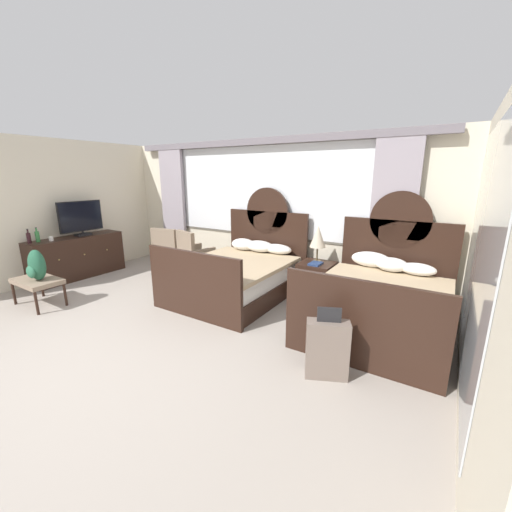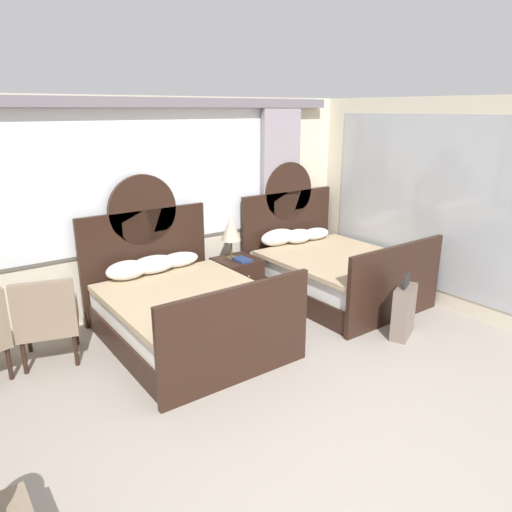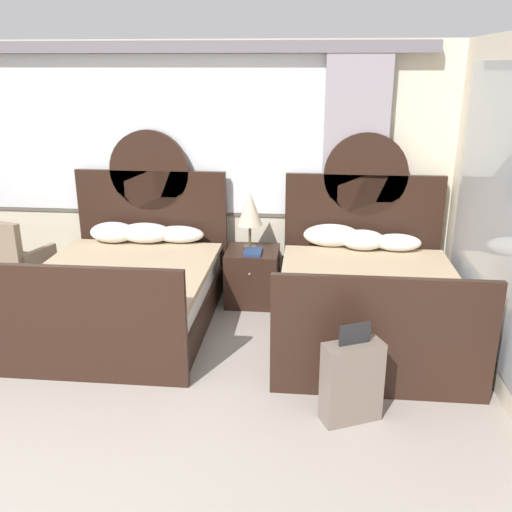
% 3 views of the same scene
% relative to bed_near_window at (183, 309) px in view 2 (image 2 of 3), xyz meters
% --- Properties ---
extents(ground_plane, '(24.00, 24.00, 0.00)m').
position_rel_bed_near_window_xyz_m(ground_plane, '(-0.16, -2.61, -0.37)').
color(ground_plane, '#9E9389').
extents(wall_back_window, '(6.83, 0.22, 2.70)m').
position_rel_bed_near_window_xyz_m(wall_back_window, '(-0.16, 1.11, 1.07)').
color(wall_back_window, beige).
rests_on(wall_back_window, ground_plane).
extents(wall_right_mirror, '(0.08, 4.32, 2.70)m').
position_rel_bed_near_window_xyz_m(wall_right_mirror, '(3.29, -1.02, 0.98)').
color(wall_right_mirror, beige).
rests_on(wall_right_mirror, ground_plane).
extents(bed_near_window, '(1.68, 2.14, 1.79)m').
position_rel_bed_near_window_xyz_m(bed_near_window, '(0.00, 0.00, 0.00)').
color(bed_near_window, black).
rests_on(bed_near_window, ground_plane).
extents(bed_near_mirror, '(1.68, 2.14, 1.79)m').
position_rel_bed_near_window_xyz_m(bed_near_mirror, '(2.33, -0.00, -0.00)').
color(bed_near_mirror, black).
rests_on(bed_near_mirror, ground_plane).
extents(nightstand_between_beds, '(0.55, 0.58, 0.59)m').
position_rel_bed_near_window_xyz_m(nightstand_between_beds, '(1.17, 0.65, -0.08)').
color(nightstand_between_beds, black).
rests_on(nightstand_between_beds, ground_plane).
extents(table_lamp_on_nightstand, '(0.27, 0.27, 0.62)m').
position_rel_bed_near_window_xyz_m(table_lamp_on_nightstand, '(1.13, 0.72, 0.64)').
color(table_lamp_on_nightstand, brown).
rests_on(table_lamp_on_nightstand, nightstand_between_beds).
extents(book_on_nightstand, '(0.18, 0.26, 0.03)m').
position_rel_bed_near_window_xyz_m(book_on_nightstand, '(1.18, 0.54, 0.23)').
color(book_on_nightstand, navy).
rests_on(book_on_nightstand, nightstand_between_beds).
extents(armchair_by_window_left, '(0.73, 0.73, 0.95)m').
position_rel_bed_near_window_xyz_m(armchair_by_window_left, '(-1.36, 0.36, 0.14)').
color(armchair_by_window_left, '#84705B').
rests_on(armchair_by_window_left, ground_plane).
extents(suitcase_on_floor, '(0.46, 0.34, 0.76)m').
position_rel_bed_near_window_xyz_m(suitcase_on_floor, '(2.10, -1.42, -0.06)').
color(suitcase_on_floor, '#75665B').
rests_on(suitcase_on_floor, ground_plane).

